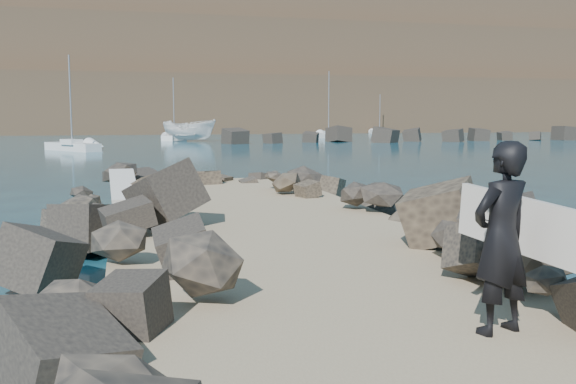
{
  "coord_description": "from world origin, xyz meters",
  "views": [
    {
      "loc": [
        -2.72,
        -11.53,
        2.78
      ],
      "look_at": [
        0.0,
        -1.0,
        1.5
      ],
      "focal_mm": 40.0,
      "sensor_mm": 36.0,
      "label": 1
    }
  ],
  "objects_px": {
    "surfboard_resting": "(123,190)",
    "sailboat_f": "(380,132)",
    "surfer_with_board": "(507,237)",
    "boat_imported": "(189,130)"
  },
  "relations": [
    {
      "from": "surfboard_resting",
      "to": "sailboat_f",
      "type": "distance_m",
      "value": 91.48
    },
    {
      "from": "sailboat_f",
      "to": "surfer_with_board",
      "type": "bearing_deg",
      "value": -111.85
    },
    {
      "from": "boat_imported",
      "to": "surfer_with_board",
      "type": "height_order",
      "value": "surfer_with_board"
    },
    {
      "from": "surfboard_resting",
      "to": "boat_imported",
      "type": "height_order",
      "value": "boat_imported"
    },
    {
      "from": "surfer_with_board",
      "to": "sailboat_f",
      "type": "xyz_separation_m",
      "value": [
        36.95,
        92.14,
        -1.23
      ]
    },
    {
      "from": "surfer_with_board",
      "to": "sailboat_f",
      "type": "relative_size",
      "value": 0.37
    },
    {
      "from": "surfboard_resting",
      "to": "sailboat_f",
      "type": "height_order",
      "value": "sailboat_f"
    },
    {
      "from": "surfboard_resting",
      "to": "surfer_with_board",
      "type": "height_order",
      "value": "surfer_with_board"
    },
    {
      "from": "surfboard_resting",
      "to": "surfer_with_board",
      "type": "xyz_separation_m",
      "value": [
        3.71,
        -10.2,
        0.54
      ]
    },
    {
      "from": "surfboard_resting",
      "to": "boat_imported",
      "type": "distance_m",
      "value": 57.99
    }
  ]
}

